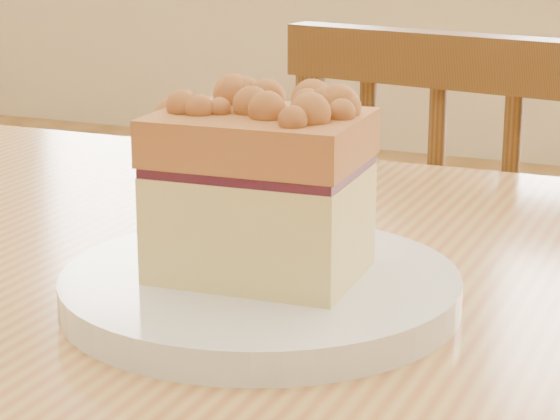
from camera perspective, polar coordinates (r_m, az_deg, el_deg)
name	(u,v)px	position (r m, az deg, el deg)	size (l,w,h in m)	color
cafe_chair_main	(476,363)	(1.39, 10.22, -7.90)	(0.45, 0.45, 0.87)	brown
plate	(260,290)	(0.67, -1.04, -4.20)	(0.24, 0.24, 0.02)	white
cake_slice	(257,183)	(0.65, -1.19, 1.43)	(0.14, 0.10, 0.12)	#E6DA82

